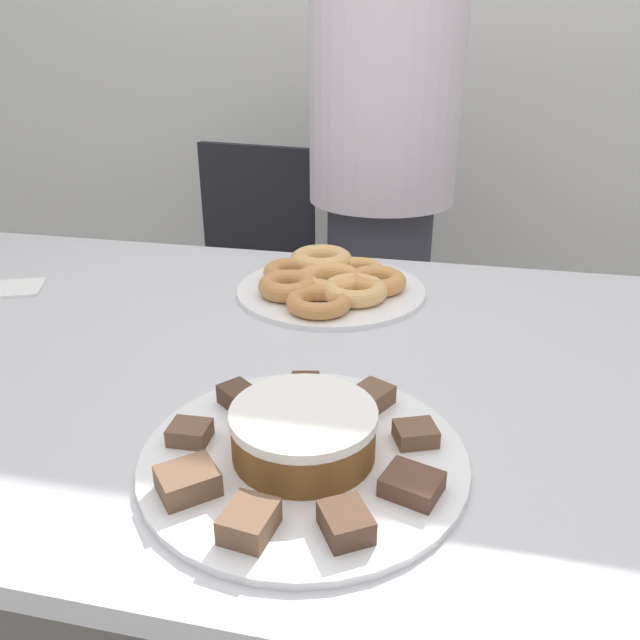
{
  "coord_description": "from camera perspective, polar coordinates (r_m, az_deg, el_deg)",
  "views": [
    {
      "loc": [
        0.14,
        -0.83,
        1.17
      ],
      "look_at": [
        -0.04,
        0.01,
        0.78
      ],
      "focal_mm": 35.0,
      "sensor_mm": 36.0,
      "label": 1
    }
  ],
  "objects": [
    {
      "name": "lamington_1",
      "position": [
        0.82,
        4.75,
        -6.98
      ],
      "size": [
        0.06,
        0.06,
        0.03
      ],
      "rotation": [
        0.0,
        0.0,
        1.08
      ],
      "color": "brown",
      "rests_on": "plate_cake"
    },
    {
      "name": "plate_cake",
      "position": [
        0.74,
        -1.65,
        -12.35
      ],
      "size": [
        0.38,
        0.38,
        0.01
      ],
      "color": "white",
      "rests_on": "table"
    },
    {
      "name": "lamington_3",
      "position": [
        0.82,
        -7.55,
        -6.88
      ],
      "size": [
        0.06,
        0.06,
        0.03
      ],
      "rotation": [
        0.0,
        0.0,
        2.48
      ],
      "color": "#513828",
      "rests_on": "plate_cake"
    },
    {
      "name": "frosted_cake",
      "position": [
        0.72,
        -1.68,
        -10.16
      ],
      "size": [
        0.17,
        0.17,
        0.06
      ],
      "color": "brown",
      "rests_on": "plate_cake"
    },
    {
      "name": "office_chair_left",
      "position": [
        2.03,
        -7.33,
        1.96
      ],
      "size": [
        0.5,
        0.5,
        0.87
      ],
      "rotation": [
        0.0,
        0.0,
        -0.16
      ],
      "color": "black",
      "rests_on": "ground_plane"
    },
    {
      "name": "donut_5",
      "position": [
        1.19,
        5.16,
        3.58
      ],
      "size": [
        0.11,
        0.11,
        0.03
      ],
      "color": "#D18E4C",
      "rests_on": "plate_donuts"
    },
    {
      "name": "table",
      "position": [
        0.98,
        2.07,
        -7.19
      ],
      "size": [
        1.97,
        0.98,
        0.72
      ],
      "color": "silver",
      "rests_on": "ground_plane"
    },
    {
      "name": "napkin",
      "position": [
        1.35,
        -26.45,
        2.58
      ],
      "size": [
        0.14,
        0.13,
        0.01
      ],
      "color": "white",
      "rests_on": "table"
    },
    {
      "name": "lamington_6",
      "position": [
        0.63,
        -6.49,
        -17.82
      ],
      "size": [
        0.05,
        0.06,
        0.03
      ],
      "rotation": [
        0.0,
        0.0,
        4.57
      ],
      "color": "brown",
      "rests_on": "plate_cake"
    },
    {
      "name": "person_standing",
      "position": [
        1.75,
        5.64,
        12.23
      ],
      "size": [
        0.39,
        0.39,
        1.55
      ],
      "color": "#383842",
      "rests_on": "ground_plane"
    },
    {
      "name": "donut_7",
      "position": [
        1.29,
        0.12,
        5.49
      ],
      "size": [
        0.13,
        0.13,
        0.04
      ],
      "color": "#E5AD66",
      "rests_on": "plate_donuts"
    },
    {
      "name": "donut_2",
      "position": [
        1.16,
        -2.95,
        3.13
      ],
      "size": [
        0.11,
        0.11,
        0.04
      ],
      "color": "#C68447",
      "rests_on": "plate_donuts"
    },
    {
      "name": "lamington_0",
      "position": [
        0.76,
        8.73,
        -10.23
      ],
      "size": [
        0.06,
        0.06,
        0.02
      ],
      "rotation": [
        0.0,
        0.0,
        0.38
      ],
      "color": "brown",
      "rests_on": "plate_cake"
    },
    {
      "name": "donut_4",
      "position": [
        1.14,
        3.19,
        2.73
      ],
      "size": [
        0.12,
        0.12,
        0.03
      ],
      "color": "#E5AD66",
      "rests_on": "plate_donuts"
    },
    {
      "name": "lamington_7",
      "position": [
        0.63,
        2.37,
        -18.0
      ],
      "size": [
        0.06,
        0.07,
        0.03
      ],
      "rotation": [
        0.0,
        0.0,
        5.27
      ],
      "color": "#513828",
      "rests_on": "plate_cake"
    },
    {
      "name": "lamington_8",
      "position": [
        0.68,
        8.39,
        -14.62
      ],
      "size": [
        0.07,
        0.07,
        0.02
      ],
      "rotation": [
        0.0,
        0.0,
        5.97
      ],
      "color": "brown",
      "rests_on": "plate_cake"
    },
    {
      "name": "lamington_5",
      "position": [
        0.69,
        -12.0,
        -14.18
      ],
      "size": [
        0.08,
        0.08,
        0.03
      ],
      "rotation": [
        0.0,
        0.0,
        3.87
      ],
      "color": "brown",
      "rests_on": "plate_cake"
    },
    {
      "name": "donut_6",
      "position": [
        1.25,
        3.56,
        4.6
      ],
      "size": [
        0.1,
        0.1,
        0.03
      ],
      "color": "tan",
      "rests_on": "plate_donuts"
    },
    {
      "name": "plate_donuts",
      "position": [
        1.2,
        0.99,
        2.76
      ],
      "size": [
        0.36,
        0.36,
        0.01
      ],
      "color": "white",
      "rests_on": "table"
    },
    {
      "name": "donut_0",
      "position": [
        1.19,
        1.0,
        3.71
      ],
      "size": [
        0.13,
        0.13,
        0.03
      ],
      "color": "tan",
      "rests_on": "plate_donuts"
    },
    {
      "name": "lamington_4",
      "position": [
        0.76,
        -11.81,
        -10.05
      ],
      "size": [
        0.05,
        0.04,
        0.02
      ],
      "rotation": [
        0.0,
        0.0,
        3.17
      ],
      "color": "brown",
      "rests_on": "plate_cake"
    },
    {
      "name": "donut_1",
      "position": [
        1.23,
        -2.69,
        4.41
      ],
      "size": [
        0.11,
        0.11,
        0.03
      ],
      "color": "#C68447",
      "rests_on": "plate_donuts"
    },
    {
      "name": "lamington_2",
      "position": [
        0.84,
        -1.35,
        -5.99
      ],
      "size": [
        0.05,
        0.05,
        0.02
      ],
      "rotation": [
        0.0,
        0.0,
        1.78
      ],
      "color": "#513828",
      "rests_on": "plate_cake"
    },
    {
      "name": "donut_3",
      "position": [
        1.09,
        -0.11,
        1.68
      ],
      "size": [
        0.12,
        0.12,
        0.03
      ],
      "color": "#C68447",
      "rests_on": "plate_donuts"
    }
  ]
}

